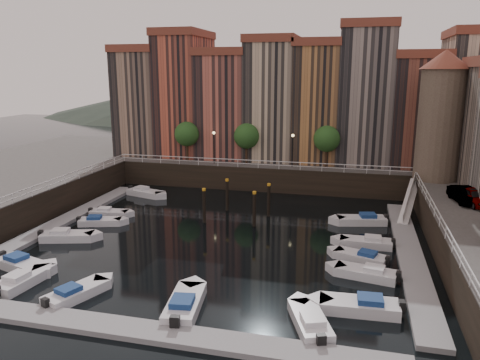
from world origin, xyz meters
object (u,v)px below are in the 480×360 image
(mooring_pilings, at_px, (239,203))
(boat_left_0, at_px, (21,264))
(corner_tower, at_px, (441,114))
(boat_left_2, at_px, (99,221))
(gangway, at_px, (409,198))
(boat_left_1, at_px, (66,236))
(car_b, at_px, (463,196))
(car_a, at_px, (474,198))

(mooring_pilings, distance_m, boat_left_0, 20.62)
(corner_tower, relative_size, boat_left_2, 3.17)
(corner_tower, bearing_deg, gangway, -122.80)
(corner_tower, relative_size, boat_left_0, 2.75)
(gangway, bearing_deg, corner_tower, 57.20)
(boat_left_1, relative_size, boat_left_2, 1.12)
(car_b, bearing_deg, boat_left_0, -164.49)
(boat_left_1, bearing_deg, gangway, 10.09)
(boat_left_1, height_order, car_b, car_b)
(boat_left_0, bearing_deg, mooring_pilings, 67.39)
(boat_left_1, distance_m, car_b, 35.62)
(boat_left_0, distance_m, boat_left_2, 10.84)
(mooring_pilings, xyz_separation_m, boat_left_2, (-12.70, -5.19, -1.32))
(gangway, xyz_separation_m, car_b, (3.97, -4.79, 1.79))
(mooring_pilings, height_order, boat_left_1, mooring_pilings)
(corner_tower, xyz_separation_m, boat_left_0, (-32.60, -25.50, -9.81))
(gangway, relative_size, boat_left_0, 1.66)
(corner_tower, xyz_separation_m, mooring_pilings, (-19.69, -9.47, -8.54))
(corner_tower, distance_m, boat_left_1, 39.40)
(car_a, bearing_deg, corner_tower, 83.39)
(boat_left_1, xyz_separation_m, car_a, (34.80, 9.33, 3.38))
(car_a, distance_m, car_b, 0.97)
(boat_left_1, xyz_separation_m, boat_left_2, (0.57, 4.56, -0.04))
(boat_left_2, bearing_deg, mooring_pilings, 5.61)
(mooring_pilings, bearing_deg, car_b, 0.51)
(car_b, bearing_deg, boat_left_2, 178.92)
(corner_tower, height_order, mooring_pilings, corner_tower)
(boat_left_0, bearing_deg, car_a, 40.63)
(boat_left_1, relative_size, car_a, 1.11)
(car_b, bearing_deg, mooring_pilings, 170.31)
(boat_left_2, bearing_deg, corner_tower, 7.74)
(boat_left_2, xyz_separation_m, car_a, (34.23, 4.77, 3.42))
(boat_left_0, relative_size, boat_left_2, 1.15)
(boat_left_2, distance_m, car_b, 34.07)
(mooring_pilings, height_order, car_a, car_a)
(gangway, bearing_deg, boat_left_0, -144.74)
(corner_tower, xyz_separation_m, gangway, (-2.90, -4.50, -8.28))
(corner_tower, relative_size, gangway, 1.66)
(car_a, bearing_deg, mooring_pilings, 161.78)
(corner_tower, distance_m, car_a, 11.95)
(boat_left_1, bearing_deg, car_a, -0.99)
(gangway, xyz_separation_m, boat_left_2, (-29.50, -10.16, -1.59))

